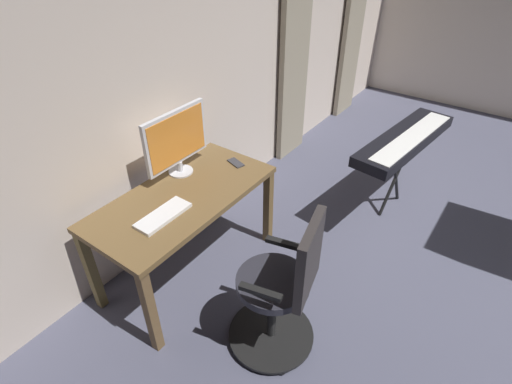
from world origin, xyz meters
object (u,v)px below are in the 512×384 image
Objects in this scene: piano_keyboard at (405,141)px; office_chair at (283,292)px; cell_phone_by_monitor at (236,163)px; computer_monitor at (176,140)px; computer_keyboard at (163,215)px; desk at (184,206)px.

office_chair is at bearing 5.17° from piano_keyboard.
computer_monitor is at bearing -20.68° from cell_phone_by_monitor.
computer_keyboard is (0.11, -0.84, 0.26)m from office_chair.
computer_keyboard is at bearing 32.60° from computer_monitor.
desk is at bearing 12.06° from cell_phone_by_monitor.
cell_phone_by_monitor is at bearing 175.02° from desk.
cell_phone_by_monitor is at bearing -178.07° from computer_keyboard.
piano_keyboard is at bearing 155.05° from computer_keyboard.
computer_monitor is 3.93× the size of cell_phone_by_monitor.
computer_monitor is 0.50m from cell_phone_by_monitor.
computer_monitor is at bearing -147.40° from computer_keyboard.
computer_monitor reaches higher than office_chair.
cell_phone_by_monitor is (-0.78, -0.03, -0.01)m from computer_keyboard.
piano_keyboard is at bearing 158.34° from cell_phone_by_monitor.
cell_phone_by_monitor is (-0.53, 0.05, 0.11)m from desk.
cell_phone_by_monitor is (-0.67, -0.87, 0.25)m from office_chair.
computer_keyboard is 2.61× the size of cell_phone_by_monitor.
computer_keyboard is at bearing 84.18° from office_chair.
computer_monitor is at bearing -133.19° from desk.
office_chair is 7.21× the size of cell_phone_by_monitor.
computer_keyboard is at bearing -17.83° from piano_keyboard.
office_chair is 1.84m from piano_keyboard.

